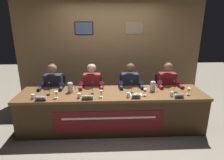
{
  "coord_description": "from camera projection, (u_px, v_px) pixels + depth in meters",
  "views": [
    {
      "loc": [
        -0.16,
        -3.45,
        2.06
      ],
      "look_at": [
        0.0,
        0.0,
        0.99
      ],
      "focal_mm": 30.77,
      "sensor_mm": 36.0,
      "label": 1
    }
  ],
  "objects": [
    {
      "name": "ground_plane",
      "position": [
        112.0,
        126.0,
        3.91
      ],
      "size": [
        12.0,
        12.0,
        0.0
      ],
      "primitive_type": "plane",
      "color": "gray"
    },
    {
      "name": "wall_back_panelled",
      "position": [
        109.0,
        51.0,
        5.0
      ],
      "size": [
        4.75,
        0.14,
        2.6
      ],
      "color": "#937047",
      "rests_on": "ground_plane"
    },
    {
      "name": "conference_table",
      "position": [
        112.0,
        106.0,
        3.64
      ],
      "size": [
        3.55,
        0.83,
        0.74
      ],
      "color": "brown",
      "rests_on": "ground_plane"
    },
    {
      "name": "chair_far_left",
      "position": [
        56.0,
        97.0,
        4.3
      ],
      "size": [
        0.44,
        0.45,
        0.89
      ],
      "color": "black",
      "rests_on": "ground_plane"
    },
    {
      "name": "panelist_far_left",
      "position": [
        53.0,
        88.0,
        4.02
      ],
      "size": [
        0.51,
        0.48,
        1.22
      ],
      "color": "black",
      "rests_on": "ground_plane"
    },
    {
      "name": "nameplate_far_left",
      "position": [
        41.0,
        98.0,
        3.3
      ],
      "size": [
        0.19,
        0.06,
        0.08
      ],
      "color": "white",
      "rests_on": "conference_table"
    },
    {
      "name": "juice_glass_far_left",
      "position": [
        56.0,
        93.0,
        3.4
      ],
      "size": [
        0.06,
        0.06,
        0.12
      ],
      "color": "white",
      "rests_on": "conference_table"
    },
    {
      "name": "water_cup_far_left",
      "position": [
        33.0,
        97.0,
        3.38
      ],
      "size": [
        0.06,
        0.06,
        0.08
      ],
      "color": "silver",
      "rests_on": "conference_table"
    },
    {
      "name": "microphone_far_left",
      "position": [
        48.0,
        91.0,
        3.56
      ],
      "size": [
        0.06,
        0.17,
        0.22
      ],
      "color": "black",
      "rests_on": "conference_table"
    },
    {
      "name": "chair_center_left",
      "position": [
        93.0,
        96.0,
        4.33
      ],
      "size": [
        0.44,
        0.45,
        0.89
      ],
      "color": "black",
      "rests_on": "ground_plane"
    },
    {
      "name": "panelist_center_left",
      "position": [
        92.0,
        87.0,
        4.06
      ],
      "size": [
        0.51,
        0.48,
        1.22
      ],
      "color": "black",
      "rests_on": "ground_plane"
    },
    {
      "name": "nameplate_center_left",
      "position": [
        87.0,
        97.0,
        3.35
      ],
      "size": [
        0.2,
        0.06,
        0.08
      ],
      "color": "white",
      "rests_on": "conference_table"
    },
    {
      "name": "juice_glass_center_left",
      "position": [
        101.0,
        92.0,
        3.45
      ],
      "size": [
        0.06,
        0.06,
        0.12
      ],
      "color": "white",
      "rests_on": "conference_table"
    },
    {
      "name": "water_cup_center_left",
      "position": [
        79.0,
        96.0,
        3.41
      ],
      "size": [
        0.06,
        0.06,
        0.08
      ],
      "color": "silver",
      "rests_on": "conference_table"
    },
    {
      "name": "microphone_center_left",
      "position": [
        92.0,
        90.0,
        3.59
      ],
      "size": [
        0.06,
        0.17,
        0.22
      ],
      "color": "black",
      "rests_on": "conference_table"
    },
    {
      "name": "chair_center_right",
      "position": [
        129.0,
        95.0,
        4.37
      ],
      "size": [
        0.44,
        0.45,
        0.89
      ],
      "color": "black",
      "rests_on": "ground_plane"
    },
    {
      "name": "panelist_center_right",
      "position": [
        130.0,
        87.0,
        4.1
      ],
      "size": [
        0.51,
        0.48,
        1.22
      ],
      "color": "black",
      "rests_on": "ground_plane"
    },
    {
      "name": "nameplate_center_right",
      "position": [
        136.0,
        96.0,
        3.4
      ],
      "size": [
        0.16,
        0.06,
        0.08
      ],
      "color": "white",
      "rests_on": "conference_table"
    },
    {
      "name": "juice_glass_center_right",
      "position": [
        145.0,
        91.0,
        3.52
      ],
      "size": [
        0.06,
        0.06,
        0.12
      ],
      "color": "white",
      "rests_on": "conference_table"
    },
    {
      "name": "water_cup_center_right",
      "position": [
        128.0,
        95.0,
        3.45
      ],
      "size": [
        0.06,
        0.06,
        0.08
      ],
      "color": "silver",
      "rests_on": "conference_table"
    },
    {
      "name": "microphone_center_right",
      "position": [
        132.0,
        89.0,
        3.64
      ],
      "size": [
        0.06,
        0.17,
        0.22
      ],
      "color": "black",
      "rests_on": "conference_table"
    },
    {
      "name": "chair_far_right",
      "position": [
        164.0,
        95.0,
        4.4
      ],
      "size": [
        0.44,
        0.45,
        0.89
      ],
      "color": "black",
      "rests_on": "ground_plane"
    },
    {
      "name": "panelist_far_right",
      "position": [
        168.0,
        86.0,
        4.13
      ],
      "size": [
        0.51,
        0.48,
        1.22
      ],
      "color": "black",
      "rests_on": "ground_plane"
    },
    {
      "name": "nameplate_far_right",
      "position": [
        179.0,
        96.0,
        3.41
      ],
      "size": [
        0.17,
        0.06,
        0.08
      ],
      "color": "white",
      "rests_on": "conference_table"
    },
    {
      "name": "juice_glass_far_right",
      "position": [
        189.0,
        90.0,
        3.57
      ],
      "size": [
        0.06,
        0.06,
        0.12
      ],
      "color": "white",
      "rests_on": "conference_table"
    },
    {
      "name": "water_cup_far_right",
      "position": [
        172.0,
        94.0,
        3.49
      ],
      "size": [
        0.06,
        0.06,
        0.08
      ],
      "color": "silver",
      "rests_on": "conference_table"
    },
    {
      "name": "microphone_far_right",
      "position": [
        175.0,
        89.0,
        3.65
      ],
      "size": [
        0.06,
        0.17,
        0.22
      ],
      "color": "black",
      "rests_on": "conference_table"
    },
    {
      "name": "water_pitcher_left_side",
      "position": [
        70.0,
        87.0,
        3.67
      ],
      "size": [
        0.15,
        0.1,
        0.21
      ],
      "color": "silver",
      "rests_on": "conference_table"
    },
    {
      "name": "water_pitcher_right_side",
      "position": [
        153.0,
        86.0,
        3.74
      ],
      "size": [
        0.15,
        0.1,
        0.21
      ],
      "color": "silver",
      "rests_on": "conference_table"
    },
    {
      "name": "document_stack_center_right",
      "position": [
        136.0,
        95.0,
        3.55
      ],
      "size": [
        0.22,
        0.16,
        0.01
      ],
      "color": "white",
      "rests_on": "conference_table"
    }
  ]
}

